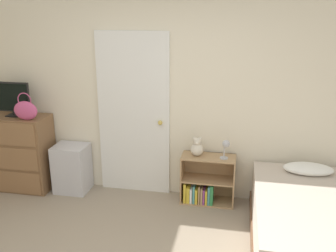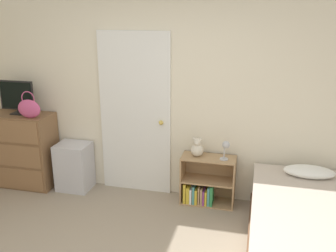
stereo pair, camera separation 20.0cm
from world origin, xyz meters
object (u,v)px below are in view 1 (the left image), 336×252
object	(u,v)px
tv	(12,98)
dresser	(20,152)
desk_lamp	(226,146)
teddy_bear	(197,148)
storage_bin	(72,168)
bed	(315,225)
handbag	(26,110)
bookshelf	(204,184)

from	to	relation	value
tv	dresser	bearing A→B (deg)	-40.92
dresser	desk_lamp	xyz separation A→B (m)	(2.64, 0.03, 0.27)
teddy_bear	desk_lamp	world-z (taller)	same
teddy_bear	desk_lamp	distance (m)	0.34
storage_bin	dresser	bearing A→B (deg)	-176.80
bed	teddy_bear	bearing A→B (deg)	149.31
tv	handbag	distance (m)	0.31
bookshelf	teddy_bear	distance (m)	0.48
storage_bin	desk_lamp	xyz separation A→B (m)	(1.94, -0.01, 0.45)
handbag	desk_lamp	size ratio (longest dim) A/B	1.44
bookshelf	desk_lamp	xyz separation A→B (m)	(0.23, -0.04, 0.53)
dresser	bookshelf	xyz separation A→B (m)	(2.40, 0.07, -0.26)
storage_bin	bed	xyz separation A→B (m)	(2.86, -0.72, -0.04)
dresser	storage_bin	world-z (taller)	dresser
tv	desk_lamp	distance (m)	2.69
dresser	tv	xyz separation A→B (m)	(-0.02, 0.02, 0.71)
storage_bin	handbag	bearing A→B (deg)	-160.80
desk_lamp	bed	world-z (taller)	desk_lamp
handbag	bed	world-z (taller)	handbag
handbag	teddy_bear	distance (m)	2.12
tv	bookshelf	bearing A→B (deg)	1.17
handbag	bed	size ratio (longest dim) A/B	0.19
teddy_bear	desk_lamp	size ratio (longest dim) A/B	1.00
bookshelf	dresser	bearing A→B (deg)	-178.40
bookshelf	handbag	bearing A→B (deg)	-175.03
dresser	tv	world-z (taller)	tv
tv	bed	world-z (taller)	tv
dresser	tv	bearing A→B (deg)	139.08
teddy_bear	bed	bearing A→B (deg)	-30.69
bookshelf	desk_lamp	world-z (taller)	desk_lamp
handbag	desk_lamp	xyz separation A→B (m)	(2.40, 0.15, -0.34)
desk_lamp	bed	xyz separation A→B (m)	(0.92, -0.70, -0.49)
handbag	bed	xyz separation A→B (m)	(3.32, -0.56, -0.84)
handbag	bookshelf	distance (m)	2.35
storage_bin	bed	world-z (taller)	bed
dresser	storage_bin	size ratio (longest dim) A/B	1.59
teddy_bear	desk_lamp	xyz separation A→B (m)	(0.34, -0.04, 0.06)
dresser	tv	distance (m)	0.72
teddy_bear	bed	size ratio (longest dim) A/B	0.13
tv	bed	bearing A→B (deg)	-11.00
teddy_bear	handbag	bearing A→B (deg)	-174.77
dresser	bed	distance (m)	3.63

